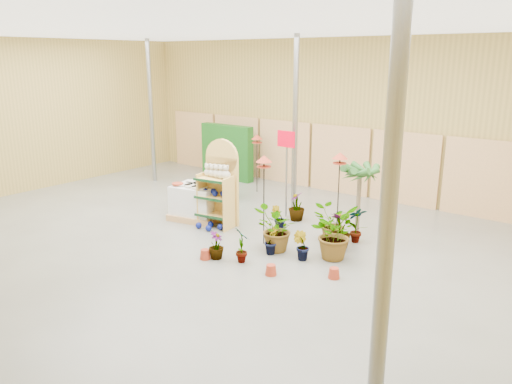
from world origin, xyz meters
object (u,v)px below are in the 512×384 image
(display_shelf, at_px, (220,186))
(potted_plant_2, at_px, (276,229))
(pallet_stack, at_px, (197,202))
(bird_table_front, at_px, (264,162))

(display_shelf, distance_m, potted_plant_2, 2.22)
(pallet_stack, xyz_separation_m, potted_plant_2, (2.87, -0.58, 0.06))
(display_shelf, xyz_separation_m, bird_table_front, (1.61, -0.39, 0.87))
(display_shelf, height_order, potted_plant_2, display_shelf)
(display_shelf, height_order, bird_table_front, display_shelf)
(display_shelf, bearing_deg, bird_table_front, -22.44)
(pallet_stack, relative_size, potted_plant_2, 1.42)
(bird_table_front, xyz_separation_m, potted_plant_2, (0.48, -0.20, -1.33))
(potted_plant_2, bearing_deg, display_shelf, 164.25)
(bird_table_front, bearing_deg, pallet_stack, 170.91)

